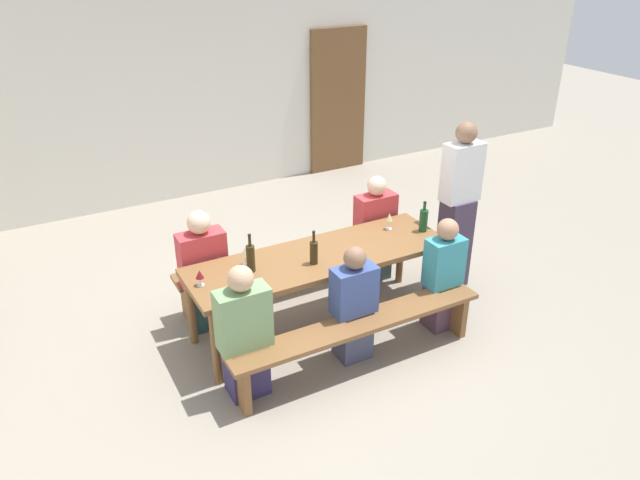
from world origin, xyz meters
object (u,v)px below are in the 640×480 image
Objects in this scene: wine_bottle_0 at (314,252)px; wine_glass_1 at (389,218)px; wooden_door at (338,101)px; tasting_table at (320,263)px; seated_guest_near_1 at (354,307)px; wine_glass_0 at (200,275)px; wine_bottle_1 at (423,220)px; standing_host at (458,209)px; bench_near at (359,330)px; bench_far at (288,261)px; seated_guest_near_0 at (244,336)px; wine_glass_2 at (245,253)px; seated_guest_far_0 at (204,273)px; seated_guest_near_2 at (443,277)px; seated_guest_far_1 at (375,232)px; wine_bottle_2 at (251,258)px.

wine_bottle_0 is 1.85× the size of wine_glass_1.
wooden_door is 4.25m from tasting_table.
wine_glass_0 is at bearing 64.68° from seated_guest_near_1.
seated_guest_near_1 reaches higher than wine_bottle_1.
standing_host reaches higher than wine_bottle_1.
wine_bottle_0 is at bearing 101.51° from bench_near.
bench_far is 2.16× the size of seated_guest_near_1.
tasting_table is 14.33× the size of wine_glass_1.
wine_glass_0 is 0.63m from seated_guest_near_0.
seated_guest_near_0 is at bearing 12.40° from standing_host.
wine_glass_0 is (-1.09, 0.68, 0.49)m from bench_near.
wine_glass_2 is 0.80m from seated_guest_near_0.
wine_glass_0 is at bearing -175.94° from wine_glass_1.
seated_guest_far_0 is 0.67× the size of standing_host.
wine_glass_2 is at bearing -179.85° from wine_glass_1.
wine_glass_1 is at bearing 14.77° from wine_bottle_0.
seated_guest_near_1 is at bearing 19.80° from standing_host.
seated_guest_near_1 is (-0.80, -0.67, -0.37)m from wine_glass_1.
seated_guest_near_2 reaches higher than wine_glass_2.
wooden_door is at bearing -28.38° from seated_guest_near_1.
wine_bottle_1 is at bearing -65.45° from seated_guest_near_1.
wine_glass_0 is (-3.35, -3.57, -0.20)m from wooden_door.
seated_guest_far_1 is at bearing 52.23° from bench_near.
wooden_door is 0.92× the size of bench_far.
standing_host is (0.74, -0.12, -0.02)m from wine_glass_1.
seated_guest_near_1 is (1.13, -0.53, -0.35)m from wine_glass_0.
wine_glass_2 reaches higher than wine_glass_1.
wine_bottle_2 is at bearing -134.94° from bench_far.
wine_bottle_1 is 0.60m from seated_guest_near_2.
tasting_table is 0.87m from wine_glass_1.
seated_guest_far_1 is (2.02, 0.51, -0.31)m from wine_glass_0.
seated_guest_far_0 reaches higher than seated_guest_near_2.
tasting_table is 17.09× the size of wine_glass_0.
wine_bottle_2 is 0.65m from seated_guest_far_0.
bench_far is 1.53m from seated_guest_near_0.
wine_bottle_2 is at bearing -89.09° from wine_glass_2.
seated_guest_near_2 reaches higher than wine_bottle_1.
wine_glass_2 is at bearing 67.64° from seated_guest_near_2.
seated_guest_far_0 is at bearing 70.27° from wine_glass_0.
seated_guest_near_0 is at bearing -166.64° from wine_bottle_1.
wine_bottle_0 is 1.80× the size of wine_glass_2.
wine_bottle_0 is at bearing 19.85° from seated_guest_near_1.
seated_guest_near_1 reaches higher than bench_near.
seated_guest_far_0 is (-2.00, 0.56, -0.32)m from wine_bottle_1.
wine_bottle_1 reaches higher than bench_far.
wine_glass_0 is at bearing 179.44° from tasting_table.
wooden_door is at bearing 67.51° from wine_glass_1.
bench_far is 1.40m from wine_bottle_1.
seated_guest_near_1 is 1.67m from standing_host.
seated_guest_near_1 reaches higher than wine_glass_2.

